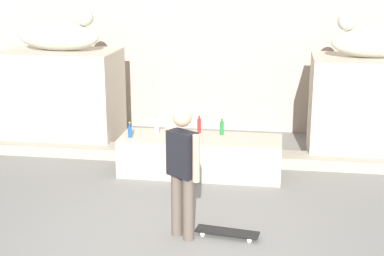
# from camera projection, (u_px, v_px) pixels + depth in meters

# --- Properties ---
(ground_plane) EXTENTS (40.00, 40.00, 0.00)m
(ground_plane) POSITION_uv_depth(u_px,v_px,m) (168.00, 251.00, 6.93)
(ground_plane) COLOR slate
(facade_wall) EXTENTS (11.05, 0.60, 5.25)m
(facade_wall) POSITION_uv_depth(u_px,v_px,m) (222.00, 0.00, 11.70)
(facade_wall) COLOR #B29E8C
(facade_wall) RESTS_ON ground_plane
(pedestal_left) EXTENTS (2.14, 1.34, 1.78)m
(pedestal_left) POSITION_uv_depth(u_px,v_px,m) (62.00, 97.00, 11.00)
(pedestal_left) COLOR #B7AD99
(pedestal_left) RESTS_ON ground_plane
(pedestal_right) EXTENTS (2.14, 1.34, 1.78)m
(pedestal_right) POSITION_uv_depth(u_px,v_px,m) (372.00, 108.00, 10.16)
(pedestal_right) COLOR #B7AD99
(pedestal_right) RESTS_ON ground_plane
(statue_reclining_left) EXTENTS (1.65, 0.71, 0.78)m
(statue_reclining_left) POSITION_uv_depth(u_px,v_px,m) (60.00, 35.00, 10.68)
(statue_reclining_left) COLOR beige
(statue_reclining_left) RESTS_ON pedestal_left
(statue_reclining_right) EXTENTS (1.67, 0.82, 0.78)m
(statue_reclining_right) POSITION_uv_depth(u_px,v_px,m) (376.00, 41.00, 9.85)
(statue_reclining_right) COLOR beige
(statue_reclining_right) RESTS_ON pedestal_right
(ledge_block) EXTENTS (2.61, 0.86, 0.62)m
(ledge_block) POSITION_uv_depth(u_px,v_px,m) (200.00, 156.00, 9.46)
(ledge_block) COLOR #B7AD99
(ledge_block) RESTS_ON ground_plane
(skater) EXTENTS (0.46, 0.37, 1.67)m
(skater) POSITION_uv_depth(u_px,v_px,m) (182.00, 168.00, 7.06)
(skater) COLOR brown
(skater) RESTS_ON ground_plane
(skateboard) EXTENTS (0.82, 0.31, 0.08)m
(skateboard) POSITION_uv_depth(u_px,v_px,m) (227.00, 232.00, 7.30)
(skateboard) COLOR black
(skateboard) RESTS_ON ground_plane
(bottle_clear) EXTENTS (0.07, 0.07, 0.31)m
(bottle_clear) POSITION_uv_depth(u_px,v_px,m) (157.00, 126.00, 9.59)
(bottle_clear) COLOR silver
(bottle_clear) RESTS_ON ledge_block
(bottle_red) EXTENTS (0.06, 0.06, 0.31)m
(bottle_red) POSITION_uv_depth(u_px,v_px,m) (199.00, 125.00, 9.61)
(bottle_red) COLOR red
(bottle_red) RESTS_ON ledge_block
(bottle_blue) EXTENTS (0.06, 0.06, 0.25)m
(bottle_blue) POSITION_uv_depth(u_px,v_px,m) (130.00, 131.00, 9.36)
(bottle_blue) COLOR #194C99
(bottle_blue) RESTS_ON ledge_block
(bottle_green) EXTENTS (0.06, 0.06, 0.29)m
(bottle_green) POSITION_uv_depth(u_px,v_px,m) (222.00, 128.00, 9.52)
(bottle_green) COLOR #1E722D
(bottle_green) RESTS_ON ledge_block
(stair_step) EXTENTS (7.83, 0.50, 0.19)m
(stair_step) POSITION_uv_depth(u_px,v_px,m) (206.00, 156.00, 10.14)
(stair_step) COLOR gray
(stair_step) RESTS_ON ground_plane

